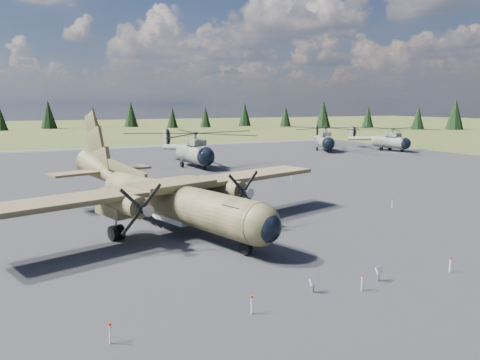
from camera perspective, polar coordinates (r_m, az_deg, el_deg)
name	(u,v)px	position (r m, az deg, el deg)	size (l,w,h in m)	color
ground	(218,229)	(34.24, -2.72, -6.01)	(500.00, 500.00, 0.00)	brown
apron	(176,203)	(43.40, -7.78, -2.81)	(120.00, 120.00, 0.04)	#57575C
transport_plane	(165,193)	(34.52, -9.18, -1.61)	(26.81, 23.91, 8.96)	#3C4324
helicopter_near	(194,142)	(66.91, -5.62, 4.57)	(21.32, 24.23, 5.07)	gray
helicopter_mid	(325,134)	(91.45, 10.34, 5.53)	(24.27, 24.27, 4.65)	gray
helicopter_far	(391,135)	(95.00, 17.88, 5.27)	(19.71, 21.63, 4.42)	gray
info_placard_left	(313,283)	(23.30, 8.95, -12.26)	(0.52, 0.31, 0.77)	gray
info_placard_right	(379,271)	(25.40, 16.58, -10.63)	(0.55, 0.35, 0.81)	gray
barrier_fence	(212,223)	(33.87, -3.40, -5.30)	(33.12, 29.62, 0.85)	white
treeline	(217,170)	(31.29, -2.84, 1.29)	(324.00, 323.00, 10.94)	black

